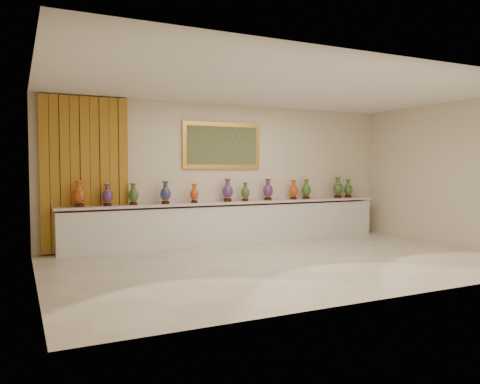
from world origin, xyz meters
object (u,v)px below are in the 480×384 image
object	(u,v)px
vase_1	(107,196)
vase_2	(133,195)
vase_0	(79,195)
counter	(233,223)

from	to	relation	value
vase_1	vase_2	distance (m)	0.50
vase_0	vase_1	world-z (taller)	vase_0
counter	vase_0	bearing A→B (deg)	-179.05
counter	vase_1	size ratio (longest dim) A/B	16.85
counter	vase_2	bearing A→B (deg)	-179.77
vase_1	vase_2	bearing A→B (deg)	4.07
vase_1	vase_2	world-z (taller)	vase_1
vase_0	vase_2	distance (m)	1.02
counter	vase_0	world-z (taller)	vase_0
vase_0	vase_1	size ratio (longest dim) A/B	1.14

